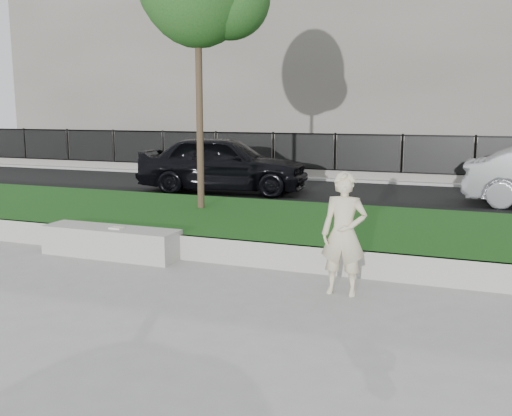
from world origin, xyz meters
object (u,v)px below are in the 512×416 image
at_px(stone_bench, 111,242).
at_px(book, 117,228).
at_px(man, 344,234).
at_px(car_dark, 224,163).

relative_size(stone_bench, book, 11.03).
bearing_deg(man, book, 170.44).
xyz_separation_m(man, car_dark, (-5.18, 7.75, 0.06)).
bearing_deg(man, stone_bench, 170.19).
distance_m(stone_bench, car_dark, 7.33).
distance_m(man, book, 3.87).
height_order(stone_bench, book, book).
xyz_separation_m(man, book, (-3.83, 0.51, -0.31)).
bearing_deg(man, car_dark, 121.79).
xyz_separation_m(stone_bench, car_dark, (-1.20, 7.20, 0.62)).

